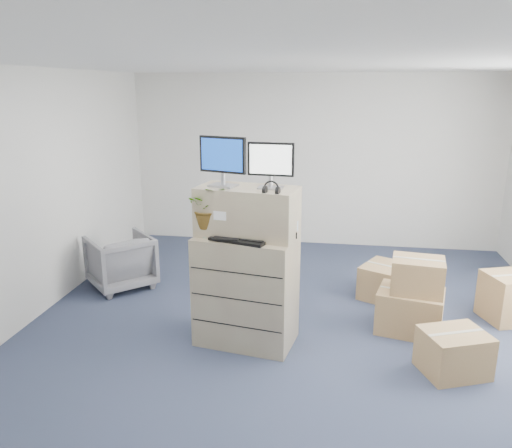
{
  "coord_description": "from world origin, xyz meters",
  "views": [
    {
      "loc": [
        0.34,
        -4.69,
        2.6
      ],
      "look_at": [
        -0.47,
        0.4,
        1.16
      ],
      "focal_mm": 35.0,
      "sensor_mm": 36.0,
      "label": 1
    }
  ],
  "objects_px": {
    "monitor_left": "(223,159)",
    "water_bottle": "(253,223)",
    "filing_cabinet_lower": "(246,290)",
    "monitor_right": "(271,163)",
    "office_chair": "(121,259)",
    "keyboard": "(239,239)",
    "potted_plant": "(208,213)"
  },
  "relations": [
    {
      "from": "monitor_left",
      "to": "keyboard",
      "type": "height_order",
      "value": "monitor_left"
    },
    {
      "from": "keyboard",
      "to": "potted_plant",
      "type": "distance_m",
      "value": 0.42
    },
    {
      "from": "filing_cabinet_lower",
      "to": "monitor_left",
      "type": "height_order",
      "value": "monitor_left"
    },
    {
      "from": "keyboard",
      "to": "water_bottle",
      "type": "height_order",
      "value": "water_bottle"
    },
    {
      "from": "keyboard",
      "to": "potted_plant",
      "type": "height_order",
      "value": "potted_plant"
    },
    {
      "from": "filing_cabinet_lower",
      "to": "potted_plant",
      "type": "distance_m",
      "value": 0.89
    },
    {
      "from": "keyboard",
      "to": "potted_plant",
      "type": "bearing_deg",
      "value": 177.18
    },
    {
      "from": "monitor_left",
      "to": "keyboard",
      "type": "distance_m",
      "value": 0.8
    },
    {
      "from": "potted_plant",
      "to": "office_chair",
      "type": "xyz_separation_m",
      "value": [
        -1.52,
        1.21,
        -0.99
      ]
    },
    {
      "from": "water_bottle",
      "to": "potted_plant",
      "type": "height_order",
      "value": "potted_plant"
    },
    {
      "from": "water_bottle",
      "to": "keyboard",
      "type": "bearing_deg",
      "value": -123.26
    },
    {
      "from": "keyboard",
      "to": "water_bottle",
      "type": "bearing_deg",
      "value": 73.87
    },
    {
      "from": "filing_cabinet_lower",
      "to": "monitor_left",
      "type": "bearing_deg",
      "value": 176.62
    },
    {
      "from": "monitor_left",
      "to": "monitor_right",
      "type": "distance_m",
      "value": 0.48
    },
    {
      "from": "filing_cabinet_lower",
      "to": "monitor_right",
      "type": "distance_m",
      "value": 1.33
    },
    {
      "from": "filing_cabinet_lower",
      "to": "office_chair",
      "type": "height_order",
      "value": "filing_cabinet_lower"
    },
    {
      "from": "monitor_right",
      "to": "potted_plant",
      "type": "height_order",
      "value": "monitor_right"
    },
    {
      "from": "monitor_left",
      "to": "filing_cabinet_lower",
      "type": "bearing_deg",
      "value": 3.7
    },
    {
      "from": "monitor_left",
      "to": "office_chair",
      "type": "distance_m",
      "value": 2.52
    },
    {
      "from": "monitor_left",
      "to": "water_bottle",
      "type": "relative_size",
      "value": 1.76
    },
    {
      "from": "potted_plant",
      "to": "monitor_right",
      "type": "bearing_deg",
      "value": 5.48
    },
    {
      "from": "filing_cabinet_lower",
      "to": "monitor_left",
      "type": "relative_size",
      "value": 2.32
    },
    {
      "from": "keyboard",
      "to": "filing_cabinet_lower",
      "type": "bearing_deg",
      "value": 92.76
    },
    {
      "from": "filing_cabinet_lower",
      "to": "water_bottle",
      "type": "bearing_deg",
      "value": 24.6
    },
    {
      "from": "filing_cabinet_lower",
      "to": "keyboard",
      "type": "height_order",
      "value": "keyboard"
    },
    {
      "from": "filing_cabinet_lower",
      "to": "water_bottle",
      "type": "height_order",
      "value": "water_bottle"
    },
    {
      "from": "monitor_left",
      "to": "water_bottle",
      "type": "xyz_separation_m",
      "value": [
        0.31,
        -0.04,
        -0.63
      ]
    },
    {
      "from": "monitor_left",
      "to": "monitor_right",
      "type": "relative_size",
      "value": 1.09
    },
    {
      "from": "monitor_right",
      "to": "water_bottle",
      "type": "distance_m",
      "value": 0.62
    },
    {
      "from": "monitor_right",
      "to": "potted_plant",
      "type": "xyz_separation_m",
      "value": [
        -0.61,
        -0.06,
        -0.5
      ]
    },
    {
      "from": "monitor_left",
      "to": "keyboard",
      "type": "bearing_deg",
      "value": -29.4
    },
    {
      "from": "monitor_right",
      "to": "office_chair",
      "type": "relative_size",
      "value": 0.58
    }
  ]
}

